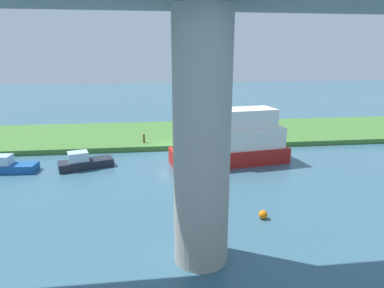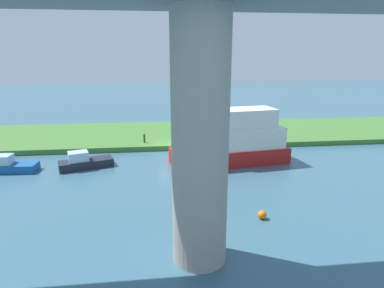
% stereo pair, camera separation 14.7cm
% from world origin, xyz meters
% --- Properties ---
extents(ground_plane, '(160.00, 160.00, 0.00)m').
position_xyz_m(ground_plane, '(0.00, 0.00, 0.00)').
color(ground_plane, '#386075').
extents(grassy_bank, '(80.00, 12.00, 0.50)m').
position_xyz_m(grassy_bank, '(0.00, -6.00, 0.25)').
color(grassy_bank, '#427533').
rests_on(grassy_bank, ground).
extents(bridge_pylon, '(2.40, 2.40, 10.77)m').
position_xyz_m(bridge_pylon, '(-0.30, 17.39, 5.39)').
color(bridge_pylon, '#9E998E').
rests_on(bridge_pylon, ground).
extents(person_on_bank, '(0.48, 0.48, 1.39)m').
position_xyz_m(person_on_bank, '(-1.71, -2.98, 1.20)').
color(person_on_bank, '#2D334C').
rests_on(person_on_bank, grassy_bank).
extents(mooring_post, '(0.20, 0.20, 0.88)m').
position_xyz_m(mooring_post, '(2.61, -1.52, 0.94)').
color(mooring_post, brown).
rests_on(mooring_post, grassy_bank).
extents(pontoon_yellow, '(10.30, 4.71, 5.07)m').
position_xyz_m(pontoon_yellow, '(-5.07, 4.08, 1.88)').
color(pontoon_yellow, red).
rests_on(pontoon_yellow, ground).
extents(motorboat_white, '(4.51, 2.79, 1.42)m').
position_xyz_m(motorboat_white, '(7.38, 4.06, 0.51)').
color(motorboat_white, '#1E232D').
rests_on(motorboat_white, ground).
extents(riverboat_paddlewheel, '(4.21, 1.72, 1.37)m').
position_xyz_m(riverboat_paddlewheel, '(13.19, 4.31, 0.49)').
color(riverboat_paddlewheel, '#195199').
rests_on(riverboat_paddlewheel, ground).
extents(marker_buoy, '(0.50, 0.50, 0.50)m').
position_xyz_m(marker_buoy, '(-4.34, 14.17, 0.25)').
color(marker_buoy, orange).
rests_on(marker_buoy, ground).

